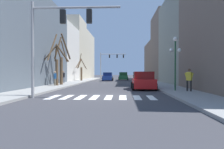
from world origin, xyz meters
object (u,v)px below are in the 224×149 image
(traffic_signal_near, at_px, (57,29))
(pedestrian_near_right_corner, at_px, (55,77))
(street_tree_left_mid, at_px, (81,70))
(street_tree_right_mid, at_px, (56,62))
(car_parked_left_near, at_px, (123,76))
(street_tree_right_near, at_px, (62,62))
(traffic_signal_far, at_px, (110,59))
(street_lamp_right_corner, at_px, (175,52))
(car_parked_left_mid, at_px, (143,81))
(pedestrian_crossing_street, at_px, (63,76))
(pedestrian_on_left_sidewalk, at_px, (189,78))
(car_driving_away_lane, at_px, (108,77))

(traffic_signal_near, xyz_separation_m, pedestrian_near_right_corner, (-3.42, 10.41, -3.19))
(street_tree_left_mid, bearing_deg, street_tree_right_mid, -89.85)
(car_parked_left_near, height_order, street_tree_left_mid, street_tree_left_mid)
(car_parked_left_near, xyz_separation_m, street_tree_right_near, (-7.39, -20.02, 2.06))
(traffic_signal_far, relative_size, street_tree_right_near, 1.09)
(street_lamp_right_corner, relative_size, car_parked_left_mid, 0.96)
(street_tree_right_near, bearing_deg, traffic_signal_far, 82.33)
(traffic_signal_near, relative_size, street_tree_right_mid, 1.05)
(car_parked_left_mid, bearing_deg, pedestrian_near_right_corner, 72.06)
(pedestrian_crossing_street, xyz_separation_m, pedestrian_on_left_sidewalk, (13.06, -12.00, 0.06))
(traffic_signal_near, height_order, traffic_signal_far, traffic_signal_far)
(car_driving_away_lane, relative_size, pedestrian_on_left_sidewalk, 2.56)
(street_tree_left_mid, bearing_deg, pedestrian_on_left_sidewalk, -59.84)
(traffic_signal_near, distance_m, car_parked_left_near, 32.91)
(car_parked_left_near, bearing_deg, car_parked_left_mid, -175.93)
(traffic_signal_far, relative_size, street_tree_left_mid, 1.37)
(pedestrian_crossing_street, relative_size, street_tree_right_mid, 0.28)
(car_parked_left_near, height_order, pedestrian_on_left_sidewalk, pedestrian_on_left_sidewalk)
(car_driving_away_lane, bearing_deg, traffic_signal_near, -2.59)
(street_lamp_right_corner, distance_m, car_parked_left_mid, 4.50)
(street_lamp_right_corner, bearing_deg, traffic_signal_far, 101.09)
(traffic_signal_far, distance_m, car_parked_left_mid, 35.43)
(car_parked_left_mid, bearing_deg, traffic_signal_near, 141.07)
(car_driving_away_lane, relative_size, street_tree_left_mid, 0.92)
(traffic_signal_near, xyz_separation_m, street_tree_right_mid, (-3.34, 10.71, -1.55))
(car_driving_away_lane, bearing_deg, pedestrian_crossing_street, -23.49)
(traffic_signal_near, bearing_deg, pedestrian_on_left_sidewalk, 22.18)
(street_tree_right_near, height_order, street_tree_left_mid, street_tree_right_near)
(street_tree_right_mid, bearing_deg, car_driving_away_lane, 74.85)
(traffic_signal_near, distance_m, street_tree_left_mid, 25.54)
(pedestrian_near_right_corner, bearing_deg, traffic_signal_far, -40.86)
(traffic_signal_near, bearing_deg, pedestrian_near_right_corner, 108.20)
(car_parked_left_near, relative_size, street_tree_right_near, 0.73)
(street_lamp_right_corner, xyz_separation_m, street_tree_left_mid, (-11.58, 20.91, -1.09))
(traffic_signal_far, distance_m, street_tree_right_mid, 31.81)
(traffic_signal_near, bearing_deg, street_tree_right_mid, 107.32)
(car_driving_away_lane, bearing_deg, street_lamp_right_corner, 16.59)
(traffic_signal_far, xyz_separation_m, pedestrian_on_left_sidewalk, (8.33, -38.46, -3.75))
(pedestrian_on_left_sidewalk, bearing_deg, street_tree_right_near, 8.57)
(street_lamp_right_corner, bearing_deg, pedestrian_on_left_sidewalk, -32.84)
(pedestrian_on_left_sidewalk, bearing_deg, street_tree_right_mid, 14.54)
(car_parked_left_mid, distance_m, pedestrian_near_right_corner, 9.86)
(car_parked_left_mid, distance_m, street_tree_right_mid, 10.07)
(car_parked_left_near, height_order, car_parked_left_mid, car_parked_left_mid)
(pedestrian_on_left_sidewalk, xyz_separation_m, street_tree_right_near, (-12.34, 8.73, 1.66))
(traffic_signal_far, relative_size, pedestrian_near_right_corner, 4.23)
(street_tree_right_near, bearing_deg, car_driving_away_lane, 73.63)
(car_driving_away_lane, bearing_deg, pedestrian_near_right_corner, -15.16)
(traffic_signal_near, bearing_deg, street_lamp_right_corner, 27.69)
(car_driving_away_lane, xyz_separation_m, car_parked_left_mid, (4.71, -20.28, 0.03))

